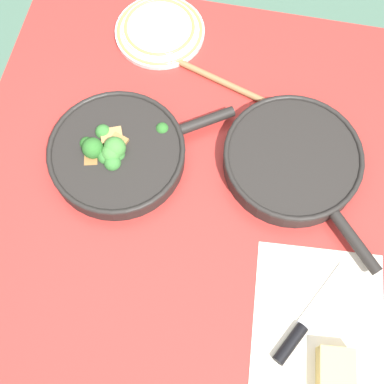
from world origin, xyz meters
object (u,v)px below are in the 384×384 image
at_px(skillet_broccoli, 117,152).
at_px(skillet_eggs, 293,160).
at_px(cheese_block, 336,375).
at_px(dinner_plate_stack, 160,30).
at_px(grater_knife, 303,327).
at_px(wooden_spoon, 263,100).

distance_m(skillet_broccoli, skillet_eggs, 0.38).
distance_m(skillet_broccoli, cheese_block, 0.63).
relative_size(skillet_broccoli, dinner_plate_stack, 1.75).
xyz_separation_m(grater_knife, cheese_block, (-0.08, -0.07, 0.01)).
bearing_deg(cheese_block, wooden_spoon, 20.76).
bearing_deg(dinner_plate_stack, skillet_broccoli, 177.49).
distance_m(skillet_eggs, dinner_plate_stack, 0.47).
xyz_separation_m(skillet_eggs, cheese_block, (-0.42, -0.13, -0.00)).
bearing_deg(dinner_plate_stack, grater_knife, -146.48).
relative_size(grater_knife, dinner_plate_stack, 1.01).
relative_size(wooden_spoon, cheese_block, 3.42).
xyz_separation_m(skillet_broccoli, dinner_plate_stack, (0.35, -0.02, -0.01)).
relative_size(skillet_eggs, wooden_spoon, 1.06).
bearing_deg(skillet_eggs, cheese_block, -24.41).
xyz_separation_m(skillet_eggs, grater_knife, (-0.35, -0.06, -0.02)).
xyz_separation_m(skillet_broccoli, cheese_block, (-0.37, -0.51, -0.01)).
bearing_deg(dinner_plate_stack, skillet_eggs, -129.46).
bearing_deg(wooden_spoon, skillet_eggs, -42.27).
xyz_separation_m(cheese_block, dinner_plate_stack, (0.72, 0.49, -0.01)).
height_order(skillet_eggs, dinner_plate_stack, skillet_eggs).
bearing_deg(grater_knife, cheese_block, -110.67).
bearing_deg(grater_knife, dinner_plate_stack, 61.82).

